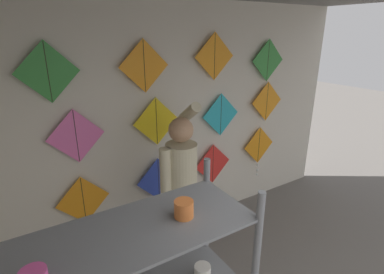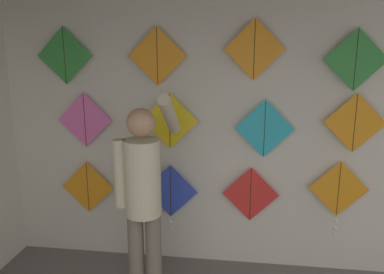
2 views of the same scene
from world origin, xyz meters
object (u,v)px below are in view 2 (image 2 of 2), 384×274
kite_3 (338,193)px  kite_8 (64,56)px  kite_11 (356,60)px  shopkeeper (143,191)px  kite_7 (355,123)px  kite_10 (254,49)px  kite_5 (170,121)px  kite_6 (265,129)px  kite_2 (251,194)px  kite_9 (157,56)px  kite_0 (88,187)px  kite_1 (171,193)px  kite_4 (85,120)px

kite_3 → kite_8: kite_8 is taller
kite_11 → shopkeeper: bearing=-158.3°
kite_7 → kite_10: size_ratio=1.00×
kite_5 → kite_10: size_ratio=1.00×
kite_6 → kite_2: bearing=180.0°
kite_5 → kite_7: kite_7 is taller
kite_7 → kite_9: kite_9 is taller
kite_2 → kite_10: (-0.02, 0.00, 1.39)m
kite_7 → kite_11: (-0.04, 0.00, 0.56)m
shopkeeper → kite_7: (1.81, 0.70, 0.48)m
kite_0 → kite_3: size_ratio=0.73×
kite_1 → kite_8: (-1.03, 0.00, 1.37)m
kite_2 → kite_5: (-0.80, 0.00, 0.72)m
kite_0 → kite_6: (1.79, 0.00, 0.67)m
kite_2 → kite_1: bearing=-180.0°
shopkeeper → kite_3: (1.72, 0.70, -0.20)m
kite_0 → kite_6: size_ratio=1.00×
kite_1 → kite_8: kite_8 is taller
kite_5 → kite_11: bearing=0.0°
kite_4 → kite_8: kite_8 is taller
kite_9 → kite_5: bearing=0.0°
kite_1 → kite_3: (1.63, -0.00, 0.09)m
kite_7 → kite_4: bearing=180.0°
kite_6 → kite_9: (-1.02, 0.00, 0.67)m
kite_3 → kite_10: (-0.84, 0.00, 1.34)m
shopkeeper → kite_11: bearing=14.9°
kite_3 → kite_10: size_ratio=1.38×
kite_8 → shopkeeper: bearing=-36.8°
kite_8 → kite_4: bearing=0.0°
kite_3 → kite_8: bearing=180.0°
kite_3 → kite_10: kite_10 is taller
kite_1 → kite_8: size_ratio=1.25×
kite_2 → kite_5: bearing=180.0°
kite_5 → kite_8: 1.20m
kite_0 → kite_9: size_ratio=1.00×
kite_3 → kite_6: (-0.72, 0.00, 0.61)m
kite_10 → kite_11: 0.89m
kite_4 → kite_7: (2.58, 0.00, 0.04)m
kite_3 → kite_6: size_ratio=1.38×
shopkeeper → kite_3: shopkeeper is taller
kite_4 → kite_0: bearing=180.0°
kite_0 → kite_3: bearing=-0.0°
kite_5 → kite_9: kite_9 is taller
kite_5 → kite_2: bearing=0.0°
kite_2 → kite_10: 1.39m
kite_4 → kite_5: kite_5 is taller
kite_8 → kite_11: (2.70, 0.00, -0.03)m
shopkeeper → kite_5: 0.84m
kite_0 → kite_7: 2.70m
kite_5 → kite_3: bearing=-0.0°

